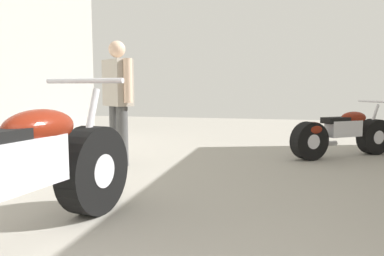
% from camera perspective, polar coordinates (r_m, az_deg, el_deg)
% --- Properties ---
extents(ground_plane, '(16.71, 16.71, 0.00)m').
position_cam_1_polar(ground_plane, '(3.67, 2.90, -9.58)').
color(ground_plane, '#9E998E').
extents(motorcycle_maroon_cruiser, '(0.73, 2.29, 1.07)m').
position_cam_1_polar(motorcycle_maroon_cruiser, '(2.44, -26.76, -7.44)').
color(motorcycle_maroon_cruiser, black).
rests_on(motorcycle_maroon_cruiser, ground_plane).
extents(motorcycle_black_naked, '(1.51, 1.13, 0.80)m').
position_cam_1_polar(motorcycle_black_naked, '(5.74, 21.83, -0.84)').
color(motorcycle_black_naked, black).
rests_on(motorcycle_black_naked, ground_plane).
extents(mechanic_in_blue, '(0.56, 0.47, 1.58)m').
position_cam_1_polar(mechanic_in_blue, '(4.85, -11.25, 4.88)').
color(mechanic_in_blue, '#4C4C4C').
rests_on(mechanic_in_blue, ground_plane).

